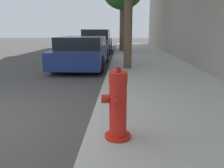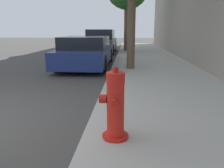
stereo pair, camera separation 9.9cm
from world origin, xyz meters
TOP-DOWN VIEW (x-y plane):
  - sidewalk_slab at (3.53, 0.00)m, footprint 3.22×40.00m
  - fire_hydrant at (2.36, -0.37)m, footprint 0.37×0.37m
  - parked_car_near at (0.82, 6.01)m, footprint 1.87×4.55m
  - parked_car_mid at (0.78, 11.53)m, footprint 1.79×4.29m

SIDE VIEW (x-z plane):
  - sidewalk_slab at x=3.53m, z-range 0.00..0.14m
  - fire_hydrant at x=2.36m, z-range 0.10..1.01m
  - parked_car_near at x=0.82m, z-range -0.01..1.22m
  - parked_car_mid at x=0.78m, z-range -0.03..1.49m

